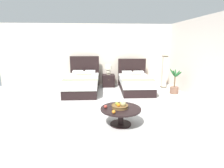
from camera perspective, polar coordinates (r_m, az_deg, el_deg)
The scene contains 13 objects.
ground_plane at distance 5.57m, azimuth 0.10°, elevation -6.74°, with size 9.42×9.50×0.02m, color #BBB8B4.
wall_back at distance 8.21m, azimuth -1.52°, elevation 9.27°, with size 9.42×0.12×2.68m, color silver.
wall_side_right at distance 6.56m, azimuth 26.27°, elevation 7.01°, with size 0.12×5.10×2.68m, color silver.
bed_near_window at distance 7.09m, azimuth -9.35°, elevation 0.25°, with size 1.30×2.22×1.30m.
bed_near_corner at distance 7.22m, azimuth 7.35°, elevation 0.36°, with size 1.27×2.09×1.19m.
nightstand at distance 7.82m, azimuth -1.13°, elevation 1.11°, with size 0.52×0.49×0.52m.
table_lamp at distance 7.75m, azimuth -1.16°, elevation 4.77°, with size 0.29×0.29×0.41m.
coffee_table at distance 4.20m, azimuth 2.79°, elevation -8.92°, with size 0.93×0.93×0.41m.
fruit_bowl at distance 4.15m, azimuth 2.60°, elevation -6.91°, with size 0.39×0.39×0.18m.
loose_apple at distance 4.14m, azimuth -2.04°, elevation -7.18°, with size 0.08×0.08×0.08m.
loose_orange at distance 3.84m, azimuth 0.54°, elevation -8.81°, with size 0.08×0.08×0.08m.
floor_lamp_corner at distance 7.93m, azimuth 16.21°, elevation 3.74°, with size 0.21×0.21×1.34m.
potted_palm at distance 7.13m, azimuth 19.17°, elevation -0.78°, with size 0.40×0.60×0.95m.
Camera 1 is at (-0.41, -5.23, 1.87)m, focal length 28.81 mm.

